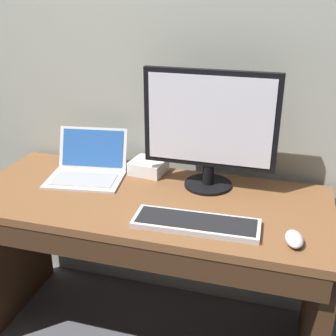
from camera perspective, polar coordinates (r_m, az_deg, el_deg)
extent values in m
plane|color=#4C4C51|center=(2.19, -2.33, -20.98)|extent=(14.00, 14.00, 0.00)
cube|color=#9EA093|center=(1.92, 0.52, 17.77)|extent=(4.87, 0.04, 2.69)
cube|color=brown|center=(1.77, -2.71, -4.34)|extent=(1.47, 0.62, 0.03)
cube|color=#3D2716|center=(2.25, -20.10, -9.93)|extent=(0.05, 0.57, 0.70)
cube|color=#3D2716|center=(1.91, 19.05, -16.62)|extent=(0.05, 0.57, 0.70)
cube|color=#3D2716|center=(1.57, -6.16, -11.30)|extent=(1.41, 0.02, 0.10)
cube|color=silver|center=(1.93, -10.98, -1.52)|extent=(0.35, 0.26, 0.01)
cube|color=#959599|center=(1.92, -11.09, -1.48)|extent=(0.29, 0.18, 0.00)
cube|color=silver|center=(2.02, -9.93, 2.63)|extent=(0.33, 0.12, 0.18)
cube|color=#28569E|center=(2.02, -9.97, 2.63)|extent=(0.29, 0.11, 0.16)
cylinder|color=black|center=(1.86, 5.33, -2.18)|extent=(0.20, 0.20, 0.01)
cylinder|color=black|center=(1.84, 5.39, -0.76)|extent=(0.05, 0.05, 0.09)
cube|color=black|center=(1.74, 5.61, 6.41)|extent=(0.55, 0.03, 0.40)
cube|color=silver|center=(1.72, 5.51, 6.26)|extent=(0.50, 0.00, 0.36)
cube|color=#BCBCC1|center=(1.56, 3.74, -7.37)|extent=(0.46, 0.16, 0.02)
cube|color=black|center=(1.55, 3.75, -7.00)|extent=(0.43, 0.13, 0.00)
ellipsoid|color=#B7B7BC|center=(1.52, 16.41, -9.02)|extent=(0.08, 0.11, 0.04)
cube|color=silver|center=(1.97, -2.61, 0.19)|extent=(0.17, 0.16, 0.06)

